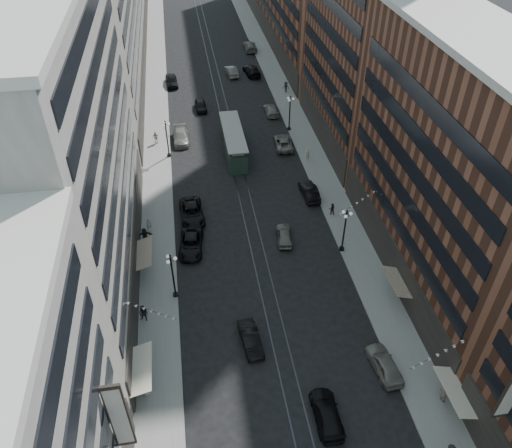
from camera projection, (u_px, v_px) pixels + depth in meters
ground at (230, 135)px, 75.69m from camera, size 220.00×220.00×0.00m
sidewalk_west at (156, 110)px, 81.96m from camera, size 4.00×180.00×0.15m
sidewalk_east at (287, 101)px, 84.66m from camera, size 4.00×180.00×0.15m
rail_west at (218, 106)px, 83.27m from camera, size 0.12×180.00×0.02m
rail_east at (227, 106)px, 83.44m from camera, size 0.12×180.00×0.02m
building_west_mid at (69, 157)px, 44.09m from camera, size 8.00×36.00×28.00m
building_east_mid at (450, 173)px, 45.68m from camera, size 8.00×30.00×24.00m
lamppost_sw_far at (173, 274)px, 48.08m from camera, size 1.03×1.14×5.52m
lamppost_sw_mid at (167, 138)px, 68.78m from camera, size 1.03×1.14×5.52m
lamppost_se_far at (344, 229)px, 53.40m from camera, size 1.03×1.14×5.52m
lamppost_se_mid at (290, 112)px, 74.87m from camera, size 1.03×1.14×5.52m
streetcar at (233, 142)px, 70.85m from camera, size 2.72×12.29×3.40m
car_2 at (191, 244)px, 55.08m from camera, size 3.07×5.66×1.51m
car_4 at (384, 364)px, 42.89m from camera, size 2.32×4.83×1.59m
car_5 at (251, 339)px, 45.05m from camera, size 2.02×4.54×1.45m
car_6 at (327, 413)px, 39.39m from camera, size 2.08×4.99×1.44m
pedestrian_1 at (146, 388)px, 40.83m from camera, size 0.88×0.54×1.71m
pedestrian_2 at (144, 313)px, 46.87m from camera, size 1.06×0.83×1.91m
pedestrian_4 at (444, 394)px, 40.34m from camera, size 0.80×1.14×1.78m
car_7 at (192, 212)px, 59.41m from camera, size 3.04×6.00×1.63m
car_8 at (181, 137)px, 73.69m from camera, size 2.33×5.52×1.59m
car_9 at (171, 81)px, 89.31m from camera, size 2.34×5.19×1.73m
car_10 at (309, 191)px, 62.83m from camera, size 1.88×4.88×1.59m
car_11 at (283, 142)px, 72.44m from camera, size 2.86×5.53×1.49m
car_12 at (252, 70)px, 93.07m from camera, size 3.12×6.13×1.70m
car_13 at (201, 106)px, 81.79m from camera, size 1.93×4.40×1.47m
car_14 at (231, 71)px, 92.76m from camera, size 2.30×5.14×1.64m
pedestrian_5 at (145, 235)px, 55.78m from camera, size 1.75×0.72×1.84m
pedestrian_6 at (156, 137)px, 72.88m from camera, size 1.14×0.58×1.89m
pedestrian_7 at (332, 209)px, 59.76m from camera, size 0.82×0.56×1.56m
pedestrian_8 at (308, 154)px, 69.41m from camera, size 0.78×0.67×1.82m
pedestrian_9 at (286, 87)px, 86.70m from camera, size 1.28×0.93×1.84m
car_extra_0 at (250, 46)px, 102.98m from camera, size 2.43×5.93×1.72m
car_extra_1 at (284, 235)px, 56.33m from camera, size 2.19×4.39×1.44m
car_extra_2 at (271, 110)px, 80.70m from camera, size 2.11×4.81×1.38m
pedestrian_extra_0 at (149, 224)px, 57.38m from camera, size 0.77×0.69×1.76m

